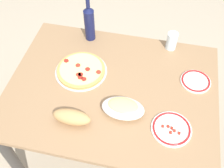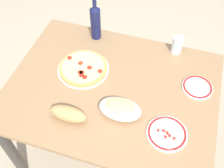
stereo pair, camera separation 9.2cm
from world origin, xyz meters
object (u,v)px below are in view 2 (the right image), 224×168
object	(u,v)px
baked_pasta_dish	(120,108)
side_plate_far	(167,133)
wine_bottle	(96,21)
water_glass	(177,45)
pepperoni_pizza	(83,68)
side_plate_near	(197,87)
dining_table	(112,98)
bread_loaf	(68,114)

from	to	relation	value
baked_pasta_dish	side_plate_far	size ratio (longest dim) A/B	1.10
wine_bottle	water_glass	world-z (taller)	wine_bottle
water_glass	baked_pasta_dish	bearing A→B (deg)	-110.59
pepperoni_pizza	baked_pasta_dish	world-z (taller)	baked_pasta_dish
water_glass	side_plate_far	distance (m)	0.64
water_glass	side_plate_near	world-z (taller)	water_glass
pepperoni_pizza	side_plate_far	xyz separation A→B (m)	(0.59, -0.29, -0.01)
dining_table	side_plate_near	xyz separation A→B (m)	(0.49, 0.15, 0.12)
baked_pasta_dish	side_plate_near	size ratio (longest dim) A/B	1.31
dining_table	side_plate_far	size ratio (longest dim) A/B	5.75
pepperoni_pizza	side_plate_far	distance (m)	0.66
side_plate_far	bread_loaf	world-z (taller)	bread_loaf
side_plate_near	bread_loaf	size ratio (longest dim) A/B	0.87
dining_table	pepperoni_pizza	bearing A→B (deg)	159.78
pepperoni_pizza	wine_bottle	size ratio (longest dim) A/B	1.00
dining_table	wine_bottle	distance (m)	0.53
water_glass	side_plate_far	bearing A→B (deg)	-84.70
baked_pasta_dish	side_plate_far	distance (m)	0.28
dining_table	water_glass	distance (m)	0.55
side_plate_far	bread_loaf	distance (m)	0.54
wine_bottle	dining_table	bearing A→B (deg)	-58.63
wine_bottle	side_plate_near	size ratio (longest dim) A/B	1.78
dining_table	water_glass	size ratio (longest dim) A/B	10.33
wine_bottle	pepperoni_pizza	bearing A→B (deg)	-85.39
wine_bottle	side_plate_far	distance (m)	0.88
dining_table	baked_pasta_dish	size ratio (longest dim) A/B	5.24
bread_loaf	side_plate_near	bearing A→B (deg)	33.13
wine_bottle	side_plate_near	xyz separation A→B (m)	(0.73, -0.25, -0.13)
side_plate_far	baked_pasta_dish	bearing A→B (deg)	168.61
dining_table	pepperoni_pizza	size ratio (longest dim) A/B	3.84
water_glass	bread_loaf	world-z (taller)	water_glass
dining_table	pepperoni_pizza	xyz separation A→B (m)	(-0.22, 0.08, 0.13)
baked_pasta_dish	water_glass	xyz separation A→B (m)	(0.22, 0.58, 0.02)
dining_table	wine_bottle	xyz separation A→B (m)	(-0.24, 0.40, 0.25)
dining_table	bread_loaf	bearing A→B (deg)	-120.25
pepperoni_pizza	side_plate_far	bearing A→B (deg)	-26.46
baked_pasta_dish	bread_loaf	size ratio (longest dim) A/B	1.13
baked_pasta_dish	wine_bottle	size ratio (longest dim) A/B	0.73
baked_pasta_dish	dining_table	bearing A→B (deg)	121.61
wine_bottle	bread_loaf	world-z (taller)	wine_bottle
water_glass	wine_bottle	bearing A→B (deg)	-177.73
dining_table	bread_loaf	distance (m)	0.36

